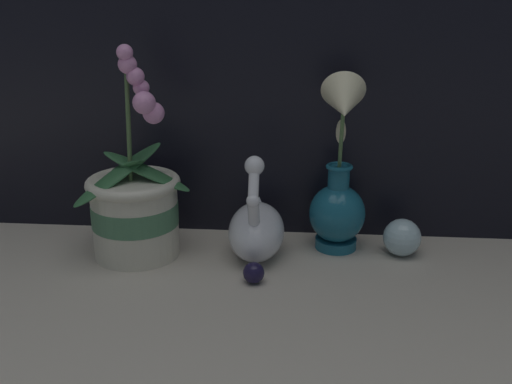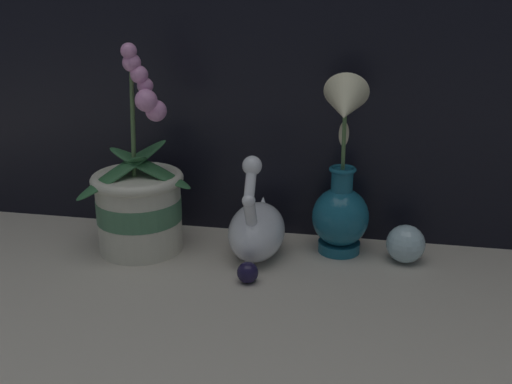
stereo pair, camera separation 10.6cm
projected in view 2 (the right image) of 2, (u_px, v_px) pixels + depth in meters
ground_plane at (253, 291)px, 0.99m from camera, size 2.80×2.80×0.00m
orchid_potted_plant at (139, 201)px, 1.11m from camera, size 0.21×0.19×0.39m
swan_figurine at (257, 228)px, 1.09m from camera, size 0.10×0.18×0.21m
blue_vase at (341, 192)px, 1.08m from camera, size 0.11×0.14×0.34m
glass_sphere at (406, 244)px, 1.08m from camera, size 0.07×0.07×0.07m
glass_bauble at (248, 272)px, 1.01m from camera, size 0.04×0.04×0.04m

